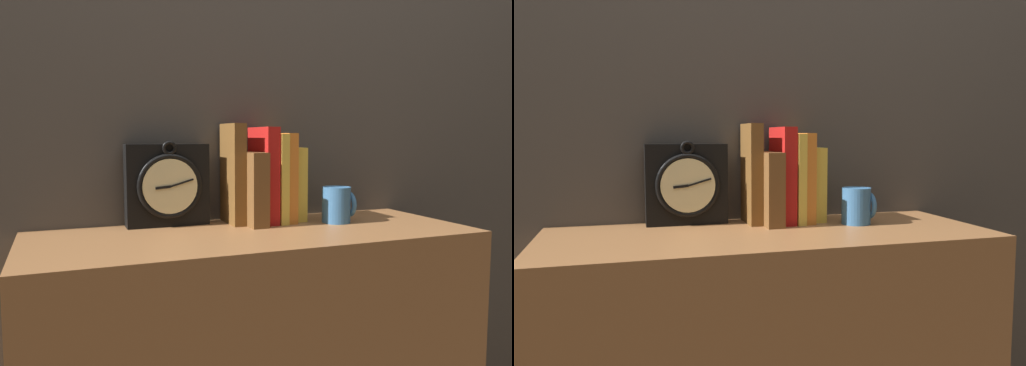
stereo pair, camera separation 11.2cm
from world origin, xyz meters
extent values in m
cube|color=#47423D|center=(0.00, 0.22, 1.30)|extent=(6.00, 0.05, 2.60)
cube|color=black|center=(-0.17, 0.16, 1.04)|extent=(0.20, 0.06, 0.20)
torus|color=black|center=(-0.17, 0.12, 1.04)|extent=(0.15, 0.01, 0.15)
cylinder|color=beige|center=(-0.17, 0.12, 1.04)|extent=(0.13, 0.01, 0.13)
cube|color=black|center=(-0.19, 0.11, 1.04)|extent=(0.04, 0.00, 0.01)
cube|color=black|center=(-0.14, 0.11, 1.05)|extent=(0.06, 0.00, 0.02)
torus|color=black|center=(-0.17, 0.12, 1.13)|extent=(0.03, 0.01, 0.03)
cube|color=brown|center=(-0.01, 0.13, 1.07)|extent=(0.03, 0.12, 0.25)
cube|color=brown|center=(0.02, 0.10, 1.03)|extent=(0.04, 0.16, 0.18)
cube|color=red|center=(0.07, 0.12, 1.06)|extent=(0.03, 0.14, 0.24)
cube|color=yellow|center=(0.10, 0.11, 1.05)|extent=(0.02, 0.14, 0.22)
cube|color=orange|center=(0.12, 0.12, 1.05)|extent=(0.02, 0.13, 0.22)
cube|color=gold|center=(0.15, 0.13, 1.04)|extent=(0.03, 0.11, 0.19)
cylinder|color=teal|center=(0.23, 0.04, 0.99)|extent=(0.07, 0.07, 0.09)
torus|color=teal|center=(0.27, 0.04, 0.99)|extent=(0.01, 0.07, 0.07)
camera|label=1|loc=(-0.41, -1.03, 1.16)|focal=35.00mm
camera|label=2|loc=(-0.31, -1.07, 1.16)|focal=35.00mm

